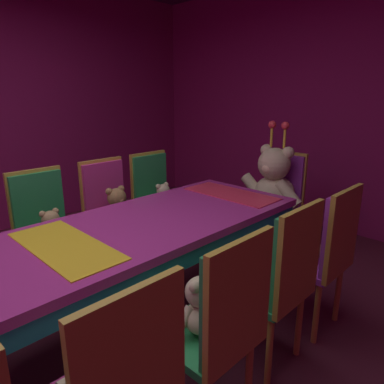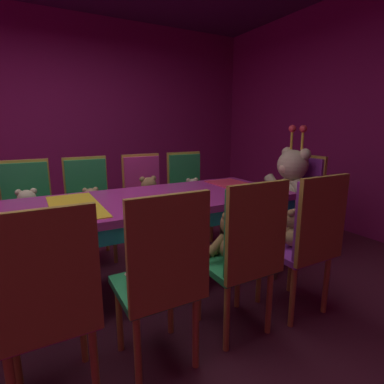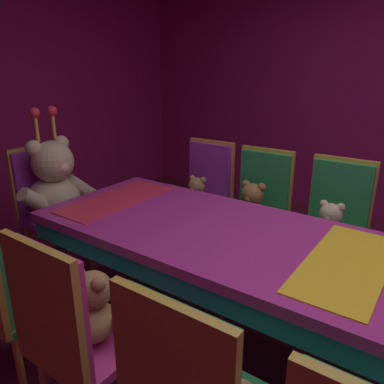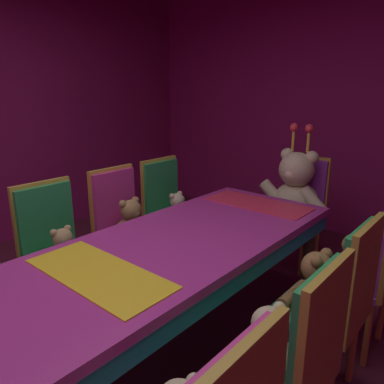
% 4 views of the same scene
% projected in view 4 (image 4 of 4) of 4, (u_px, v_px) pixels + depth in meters
% --- Properties ---
extents(wall_back, '(5.20, 0.12, 2.80)m').
position_uv_depth(wall_back, '(349.00, 105.00, 3.87)').
color(wall_back, '#8C1959').
rests_on(wall_back, ground_plane).
extents(banquet_table, '(0.90, 3.33, 0.75)m').
position_uv_depth(banquet_table, '(100.00, 290.00, 1.73)').
color(banquet_table, '#B22D8C').
rests_on(banquet_table, ground_plane).
extents(chair_left_3, '(0.42, 0.41, 0.98)m').
position_uv_depth(chair_left_3, '(52.00, 240.00, 2.45)').
color(chair_left_3, '#268C4C').
rests_on(chair_left_3, ground_plane).
extents(teddy_left_3, '(0.21, 0.27, 0.26)m').
position_uv_depth(teddy_left_3, '(64.00, 250.00, 2.37)').
color(teddy_left_3, tan).
rests_on(teddy_left_3, chair_left_3).
extents(chair_left_4, '(0.42, 0.41, 0.98)m').
position_uv_depth(chair_left_4, '(120.00, 218.00, 2.87)').
color(chair_left_4, '#CC338C').
rests_on(chair_left_4, ground_plane).
extents(teddy_left_4, '(0.26, 0.34, 0.32)m').
position_uv_depth(teddy_left_4, '(132.00, 222.00, 2.78)').
color(teddy_left_4, '#9E7247').
rests_on(teddy_left_4, chair_left_4).
extents(chair_left_5, '(0.42, 0.41, 0.98)m').
position_uv_depth(chair_left_5, '(166.00, 203.00, 3.25)').
color(chair_left_5, '#268C4C').
rests_on(chair_left_5, ground_plane).
extents(teddy_left_5, '(0.21, 0.27, 0.26)m').
position_uv_depth(teddy_left_5, '(178.00, 209.00, 3.16)').
color(teddy_left_5, beige).
rests_on(teddy_left_5, chair_left_5).
extents(chair_right_3, '(0.42, 0.41, 0.98)m').
position_uv_depth(chair_right_3, '(300.00, 354.00, 1.39)').
color(chair_right_3, '#268C4C').
rests_on(chair_right_3, ground_plane).
extents(teddy_right_3, '(0.23, 0.30, 0.28)m').
position_uv_depth(teddy_right_3, '(267.00, 342.00, 1.49)').
color(teddy_right_3, beige).
rests_on(teddy_right_3, chair_right_3).
extents(chair_right_4, '(0.42, 0.41, 0.98)m').
position_uv_depth(chair_right_4, '(343.00, 294.00, 1.80)').
color(chair_right_4, '#268C4C').
rests_on(chair_right_4, ground_plane).
extents(teddy_right_4, '(0.27, 0.34, 0.32)m').
position_uv_depth(teddy_right_4, '(314.00, 284.00, 1.89)').
color(teddy_right_4, olive).
rests_on(teddy_right_4, chair_right_4).
extents(chair_right_5, '(0.42, 0.41, 0.98)m').
position_uv_depth(chair_right_5, '(377.00, 261.00, 2.15)').
color(chair_right_5, purple).
rests_on(chair_right_5, ground_plane).
extents(teddy_right_5, '(0.23, 0.29, 0.28)m').
position_uv_depth(teddy_right_5, '(352.00, 257.00, 2.24)').
color(teddy_right_5, '#9E7247').
rests_on(teddy_right_5, chair_right_5).
extents(throne_chair, '(0.41, 0.42, 0.98)m').
position_uv_depth(throne_chair, '(302.00, 199.00, 3.36)').
color(throne_chair, purple).
rests_on(throne_chair, ground_plane).
extents(king_teddy_bear, '(0.64, 0.50, 0.83)m').
position_uv_depth(king_teddy_bear, '(295.00, 189.00, 3.21)').
color(king_teddy_bear, beige).
rests_on(king_teddy_bear, throne_chair).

